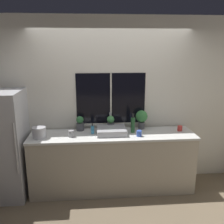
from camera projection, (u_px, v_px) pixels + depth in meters
ground_plane at (114, 198)px, 3.78m from camera, size 14.00×14.00×0.00m
wall_back at (111, 102)px, 4.07m from camera, size 8.00×0.09×2.70m
wall_right at (218, 91)px, 5.07m from camera, size 0.06×7.00×2.70m
counter at (113, 162)px, 3.94m from camera, size 2.54×0.60×0.93m
refrigerator at (3, 145)px, 3.72m from camera, size 0.66×0.73×1.62m
sink at (111, 131)px, 3.85m from camera, size 0.44×0.45×0.28m
potted_plant_left at (80, 124)px, 3.97m from camera, size 0.12×0.12×0.23m
potted_plant_center at (111, 123)px, 4.01m from camera, size 0.12×0.12×0.23m
potted_plant_right at (142, 118)px, 4.03m from camera, size 0.19×0.19×0.31m
soap_bottle at (93, 129)px, 3.83m from camera, size 0.05×0.05×0.16m
bottle_tall at (133, 125)px, 3.87m from camera, size 0.06×0.06×0.31m
mug_grey at (71, 134)px, 3.70m from camera, size 0.09×0.09×0.10m
mug_red at (180, 128)px, 3.97m from camera, size 0.07×0.07×0.08m
mug_blue at (139, 133)px, 3.72m from camera, size 0.08×0.08×0.09m
kettle at (39, 132)px, 3.64m from camera, size 0.20×0.20×0.18m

